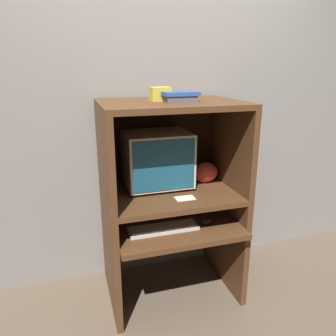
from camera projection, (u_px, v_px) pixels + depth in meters
ground_plane at (185, 319)px, 2.20m from camera, size 12.00×12.00×0.00m
wall_back at (155, 111)px, 2.48m from camera, size 6.00×0.06×2.60m
desk_base at (173, 248)px, 2.34m from camera, size 0.91×0.74×0.60m
desk_monitor_shelf at (171, 197)px, 2.28m from camera, size 0.91×0.67×0.20m
hutch_upper at (169, 132)px, 2.18m from camera, size 0.91×0.67×0.61m
crt_monitor at (157, 159)px, 2.29m from camera, size 0.45×0.38×0.39m
keyboard at (163, 228)px, 2.14m from camera, size 0.46×0.14×0.03m
mouse at (206, 221)px, 2.22m from camera, size 0.07×0.05×0.03m
snack_bag at (205, 172)px, 2.41m from camera, size 0.18×0.14×0.15m
book_stack at (179, 96)px, 2.05m from camera, size 0.22×0.16×0.06m
paper_card at (185, 198)px, 2.13m from camera, size 0.13×0.08×0.00m
storage_box at (160, 94)px, 2.10m from camera, size 0.12×0.11×0.09m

